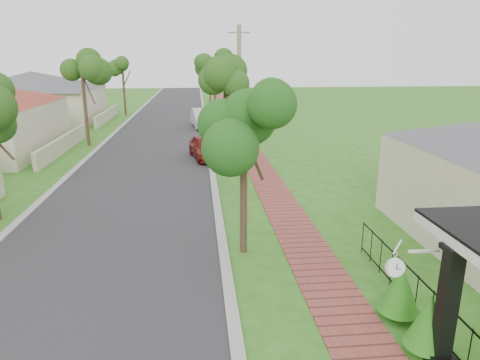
{
  "coord_description": "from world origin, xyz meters",
  "views": [
    {
      "loc": [
        -0.03,
        -7.66,
        5.78
      ],
      "look_at": [
        1.44,
        7.21,
        1.5
      ],
      "focal_mm": 32.0,
      "sensor_mm": 36.0,
      "label": 1
    }
  ],
  "objects_px": {
    "parked_car_red": "(206,147)",
    "near_tree": "(244,129)",
    "station_clock": "(398,266)",
    "porch_post": "(446,314)",
    "parked_car_white": "(203,118)",
    "utility_pole": "(239,95)"
  },
  "relations": [
    {
      "from": "parked_car_white",
      "to": "parked_car_red",
      "type": "bearing_deg",
      "value": -97.2
    },
    {
      "from": "porch_post",
      "to": "utility_pole",
      "type": "distance_m",
      "value": 17.77
    },
    {
      "from": "parked_car_red",
      "to": "station_clock",
      "type": "bearing_deg",
      "value": -90.04
    },
    {
      "from": "near_tree",
      "to": "station_clock",
      "type": "relative_size",
      "value": 4.62
    },
    {
      "from": "parked_car_white",
      "to": "porch_post",
      "type": "bearing_deg",
      "value": -89.36
    },
    {
      "from": "near_tree",
      "to": "utility_pole",
      "type": "xyz_separation_m",
      "value": [
        1.03,
        12.02,
        -0.03
      ]
    },
    {
      "from": "station_clock",
      "to": "porch_post",
      "type": "bearing_deg",
      "value": -25.12
    },
    {
      "from": "near_tree",
      "to": "utility_pole",
      "type": "relative_size",
      "value": 0.64
    },
    {
      "from": "near_tree",
      "to": "utility_pole",
      "type": "distance_m",
      "value": 12.06
    },
    {
      "from": "parked_car_red",
      "to": "near_tree",
      "type": "relative_size",
      "value": 0.83
    },
    {
      "from": "porch_post",
      "to": "parked_car_red",
      "type": "bearing_deg",
      "value": 102.83
    },
    {
      "from": "parked_car_white",
      "to": "utility_pole",
      "type": "xyz_separation_m",
      "value": [
        1.9,
        -12.7,
        3.0
      ]
    },
    {
      "from": "porch_post",
      "to": "station_clock",
      "type": "distance_m",
      "value": 1.26
    },
    {
      "from": "near_tree",
      "to": "station_clock",
      "type": "bearing_deg",
      "value": -64.14
    },
    {
      "from": "station_clock",
      "to": "utility_pole",
      "type": "bearing_deg",
      "value": 94.69
    },
    {
      "from": "porch_post",
      "to": "parked_car_white",
      "type": "xyz_separation_m",
      "value": [
        -4.15,
        30.13,
        -0.33
      ]
    },
    {
      "from": "utility_pole",
      "to": "parked_car_red",
      "type": "bearing_deg",
      "value": 157.12
    },
    {
      "from": "parked_car_red",
      "to": "utility_pole",
      "type": "distance_m",
      "value": 3.74
    },
    {
      "from": "porch_post",
      "to": "station_clock",
      "type": "xyz_separation_m",
      "value": [
        -0.85,
        0.4,
        0.83
      ]
    },
    {
      "from": "parked_car_white",
      "to": "station_clock",
      "type": "xyz_separation_m",
      "value": [
        3.3,
        -29.73,
        1.16
      ]
    },
    {
      "from": "parked_car_red",
      "to": "utility_pole",
      "type": "xyz_separation_m",
      "value": [
        1.9,
        -0.8,
        3.12
      ]
    },
    {
      "from": "parked_car_white",
      "to": "near_tree",
      "type": "xyz_separation_m",
      "value": [
        0.87,
        -24.72,
        3.03
      ]
    }
  ]
}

